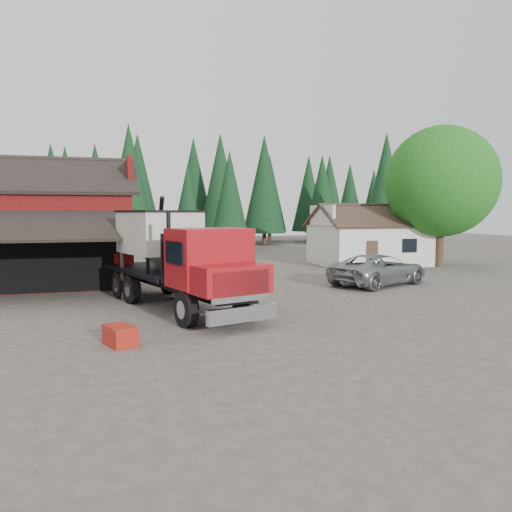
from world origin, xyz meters
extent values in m
plane|color=#494139|center=(0.00, 0.00, 0.00)|extent=(120.00, 120.00, 0.00)
cube|color=maroon|center=(-11.00, 10.00, 2.50)|extent=(12.00, 10.00, 5.00)
cube|color=black|center=(-11.00, 7.50, 6.00)|extent=(12.80, 5.53, 2.35)
cube|color=black|center=(-11.00, 12.50, 6.00)|extent=(12.80, 5.53, 2.35)
cube|color=maroon|center=(-5.00, 10.00, 6.00)|extent=(0.25, 7.00, 2.00)
cylinder|color=#382619|center=(-5.60, 2.10, 1.40)|extent=(0.20, 0.20, 2.80)
cube|color=black|center=(-11.00, 4.95, 2.00)|extent=(11.70, 0.08, 3.90)
cube|color=silver|center=(13.00, 13.00, 1.50)|extent=(8.00, 6.00, 3.00)
cube|color=#38281E|center=(13.00, 11.50, 3.75)|extent=(8.60, 3.42, 1.80)
cube|color=#38281E|center=(13.00, 14.50, 3.75)|extent=(8.60, 3.42, 1.80)
cube|color=silver|center=(9.00, 13.00, 3.75)|extent=(0.20, 4.20, 1.50)
cube|color=silver|center=(17.00, 13.00, 3.75)|extent=(0.20, 4.20, 1.50)
cube|color=#38281E|center=(11.50, 9.98, 1.00)|extent=(0.90, 0.06, 2.00)
cube|color=black|center=(14.50, 9.98, 1.60)|extent=(1.20, 0.06, 1.00)
cylinder|color=#382619|center=(17.00, 10.00, 1.60)|extent=(0.60, 0.60, 3.20)
sphere|color=#1A5513|center=(17.00, 10.00, 6.20)|extent=(8.00, 8.00, 8.00)
sphere|color=#1A5513|center=(15.80, 10.80, 5.00)|extent=(4.40, 4.40, 4.40)
sphere|color=#1A5513|center=(18.00, 9.20, 5.30)|extent=(4.80, 4.80, 4.80)
cylinder|color=#382619|center=(6.00, 30.00, 0.80)|extent=(0.44, 0.44, 1.60)
cone|color=black|center=(6.00, 30.00, 5.90)|extent=(3.96, 3.96, 9.00)
cylinder|color=#382619|center=(22.00, 26.00, 0.80)|extent=(0.44, 0.44, 1.60)
cone|color=black|center=(22.00, 26.00, 6.90)|extent=(4.84, 4.84, 11.00)
cylinder|color=#382619|center=(-4.00, 34.00, 0.80)|extent=(0.44, 0.44, 1.60)
cone|color=black|center=(-4.00, 34.00, 7.40)|extent=(5.28, 5.28, 12.00)
cylinder|color=black|center=(-3.64, -4.19, 0.63)|extent=(0.75, 1.32, 1.26)
cylinder|color=black|center=(-1.35, -3.48, 0.63)|extent=(0.75, 1.32, 1.26)
cylinder|color=black|center=(-5.25, 1.05, 0.63)|extent=(0.75, 1.32, 1.26)
cylinder|color=black|center=(-2.96, 1.75, 0.63)|extent=(0.75, 1.32, 1.26)
cylinder|color=black|center=(-5.72, 2.57, 0.63)|extent=(0.75, 1.32, 1.26)
cylinder|color=black|center=(-3.43, 3.28, 0.63)|extent=(0.75, 1.32, 1.26)
cube|color=black|center=(-3.57, -0.34, 1.08)|extent=(4.09, 9.75, 0.46)
cube|color=silver|center=(-1.97, -5.53, 0.63)|extent=(2.57, 0.97, 0.51)
cube|color=silver|center=(-2.00, -5.42, 1.54)|extent=(2.11, 0.75, 1.03)
cube|color=maroon|center=(-2.21, -4.76, 1.71)|extent=(2.89, 2.17, 0.97)
cube|color=maroon|center=(-2.64, -3.34, 2.34)|extent=(3.19, 2.66, 2.11)
cube|color=black|center=(-2.37, -4.22, 2.68)|extent=(2.32, 0.79, 1.03)
cylinder|color=black|center=(-4.04, -2.70, 2.97)|extent=(0.20, 0.20, 2.05)
cube|color=black|center=(-2.98, -2.25, 2.28)|extent=(2.71, 0.95, 1.83)
cube|color=black|center=(-4.04, 1.18, 1.39)|extent=(4.73, 7.18, 0.18)
cube|color=beige|center=(-4.04, 1.18, 3.08)|extent=(3.62, 4.37, 1.83)
cone|color=beige|center=(-4.04, 1.18, 1.94)|extent=(3.14, 3.14, 0.80)
cube|color=black|center=(-4.04, 1.18, 4.02)|extent=(3.76, 4.51, 0.09)
cylinder|color=black|center=(-3.85, 2.91, 2.97)|extent=(0.30, 2.53, 3.48)
cube|color=maroon|center=(-5.50, 3.60, 1.71)|extent=(0.92, 1.07, 0.51)
cylinder|color=silver|center=(-1.61, -2.25, 0.97)|extent=(0.95, 1.28, 0.64)
imported|color=#93969A|center=(8.00, 3.00, 0.85)|extent=(6.72, 5.04, 1.70)
cube|color=maroon|center=(-5.89, -6.00, 0.30)|extent=(1.06, 1.28, 0.60)
camera|label=1|loc=(-6.08, -21.17, 3.97)|focal=35.00mm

